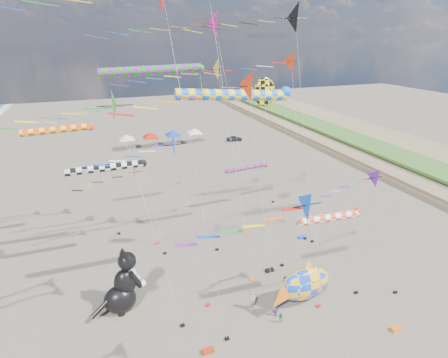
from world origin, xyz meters
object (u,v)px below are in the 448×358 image
object	(u,v)px
child_green	(281,318)
parked_car	(234,138)
fish_inflatable	(304,284)
person_adult	(253,300)
cat_inflatable	(122,282)
child_blue	(276,311)

from	to	relation	value
child_green	parked_car	bearing A→B (deg)	103.57
fish_inflatable	child_green	size ratio (longest dim) A/B	6.57
person_adult	fish_inflatable	bearing A→B (deg)	-35.87
cat_inflatable	child_blue	world-z (taller)	cat_inflatable
child_blue	cat_inflatable	bearing A→B (deg)	126.23
child_green	child_blue	world-z (taller)	child_blue
fish_inflatable	person_adult	world-z (taller)	fish_inflatable
fish_inflatable	child_green	bearing A→B (deg)	-154.47
child_blue	parked_car	xyz separation A→B (m)	(17.26, 52.09, 0.10)
cat_inflatable	person_adult	distance (m)	11.63
person_adult	child_green	size ratio (longest dim) A/B	1.88
fish_inflatable	person_adult	bearing A→B (deg)	168.86
cat_inflatable	parked_car	xyz separation A→B (m)	(29.50, 46.50, -2.28)
parked_car	child_green	bearing A→B (deg)	168.62
cat_inflatable	child_blue	xyz separation A→B (m)	(12.24, -5.59, -2.38)
fish_inflatable	child_green	xyz separation A→B (m)	(-3.10, -1.48, -1.62)
fish_inflatable	child_blue	xyz separation A→B (m)	(-3.10, -0.57, -1.61)
person_adult	child_green	xyz separation A→B (m)	(1.54, -2.39, -0.44)
child_green	child_blue	distance (m)	0.91
fish_inflatable	parked_car	size ratio (longest dim) A/B	1.82
person_adult	child_green	bearing A→B (deg)	-82.02
parked_car	fish_inflatable	bearing A→B (deg)	171.29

